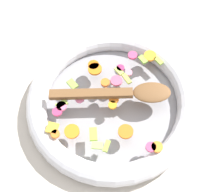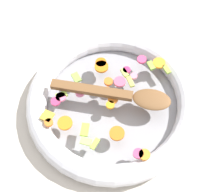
# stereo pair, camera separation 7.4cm
# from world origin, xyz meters

# --- Properties ---
(ground_plane) EXTENTS (4.00, 4.00, 0.00)m
(ground_plane) POSITION_xyz_m (0.00, 0.00, 0.00)
(ground_plane) COLOR beige
(skillet) EXTENTS (0.42, 0.42, 0.05)m
(skillet) POSITION_xyz_m (0.00, 0.00, 0.02)
(skillet) COLOR gray
(skillet) RESTS_ON ground_plane
(chopped_vegetables) EXTENTS (0.33, 0.29, 0.01)m
(chopped_vegetables) POSITION_xyz_m (-0.01, -0.00, 0.05)
(chopped_vegetables) COLOR orange
(chopped_vegetables) RESTS_ON skillet
(wooden_spoon) EXTENTS (0.28, 0.15, 0.01)m
(wooden_spoon) POSITION_xyz_m (0.03, -0.01, 0.06)
(wooden_spoon) COLOR brown
(wooden_spoon) RESTS_ON chopped_vegetables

